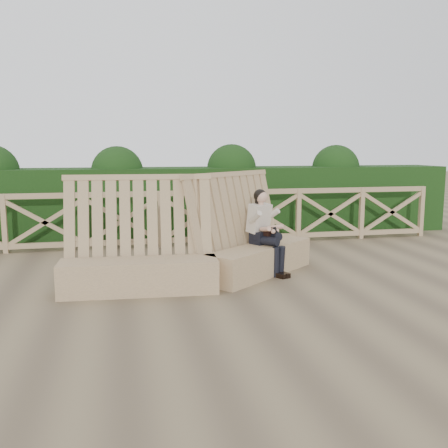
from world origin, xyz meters
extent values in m
plane|color=brown|center=(0.00, 0.00, 0.00)|extent=(60.00, 60.00, 0.00)
cube|color=#8A734F|center=(-1.27, 0.41, 0.23)|extent=(2.13, 0.64, 0.45)
cube|color=#8A734F|center=(-1.25, 0.68, 0.80)|extent=(2.13, 0.58, 1.57)
cube|color=#8A734F|center=(0.59, 1.01, 0.23)|extent=(1.94, 1.72, 0.45)
cube|color=#8A734F|center=(0.42, 1.22, 0.80)|extent=(1.91, 1.67, 1.57)
cube|color=black|center=(0.66, 1.17, 0.55)|extent=(0.39, 0.36, 0.19)
cube|color=beige|center=(0.63, 1.21, 0.85)|extent=(0.43, 0.40, 0.46)
sphere|color=tan|center=(0.66, 1.17, 1.18)|extent=(0.26, 0.26, 0.19)
sphere|color=black|center=(0.64, 1.20, 1.20)|extent=(0.28, 0.28, 0.20)
cylinder|color=black|center=(0.69, 0.97, 0.53)|extent=(0.33, 0.41, 0.13)
cylinder|color=black|center=(0.80, 1.06, 0.59)|extent=(0.33, 0.42, 0.15)
cylinder|color=black|center=(0.78, 0.80, 0.23)|extent=(0.15, 0.15, 0.45)
cylinder|color=black|center=(0.88, 0.84, 0.23)|extent=(0.15, 0.15, 0.45)
cube|color=black|center=(0.82, 0.74, 0.04)|extent=(0.18, 0.22, 0.07)
cube|color=black|center=(0.91, 0.77, 0.04)|extent=(0.18, 0.22, 0.07)
cube|color=black|center=(0.76, 1.05, 0.64)|extent=(0.22, 0.19, 0.13)
cube|color=black|center=(0.81, 0.92, 0.69)|extent=(0.09, 0.10, 0.11)
cube|color=#9A7C5A|center=(0.00, 3.50, 1.05)|extent=(10.10, 0.07, 0.10)
cube|color=#9A7C5A|center=(0.00, 3.50, 0.12)|extent=(10.10, 0.07, 0.10)
cube|color=black|center=(0.00, 4.70, 0.75)|extent=(12.00, 1.20, 1.50)
camera|label=1|loc=(-1.54, -6.20, 1.94)|focal=40.00mm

